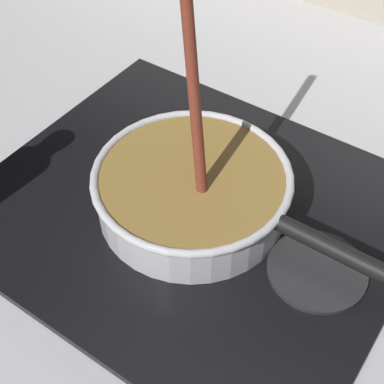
# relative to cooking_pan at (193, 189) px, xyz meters

# --- Properties ---
(ground) EXTENTS (2.40, 1.60, 0.04)m
(ground) POSITION_rel_cooking_pan_xyz_m (-0.02, -0.17, -0.07)
(ground) COLOR #B7B7BC
(hob_plate) EXTENTS (0.56, 0.48, 0.01)m
(hob_plate) POSITION_rel_cooking_pan_xyz_m (-0.00, -0.00, -0.04)
(hob_plate) COLOR black
(hob_plate) RESTS_ON ground
(burner_ring) EXTENTS (0.18, 0.18, 0.01)m
(burner_ring) POSITION_rel_cooking_pan_xyz_m (-0.00, -0.00, -0.03)
(burner_ring) COLOR #592D0C
(burner_ring) RESTS_ON hob_plate
(spare_burner) EXTENTS (0.12, 0.12, 0.01)m
(spare_burner) POSITION_rel_cooking_pan_xyz_m (0.18, -0.00, -0.03)
(spare_burner) COLOR #262628
(spare_burner) RESTS_ON hob_plate
(cooking_pan) EXTENTS (0.40, 0.26, 0.31)m
(cooking_pan) POSITION_rel_cooking_pan_xyz_m (0.00, 0.00, 0.00)
(cooking_pan) COLOR silver
(cooking_pan) RESTS_ON hob_plate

